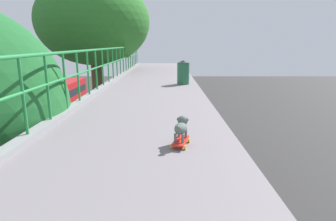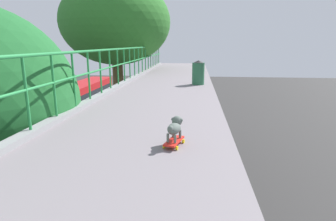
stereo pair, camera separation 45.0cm
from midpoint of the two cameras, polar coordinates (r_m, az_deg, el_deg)
name	(u,v)px [view 1 (the left image)]	position (r m, az deg, el deg)	size (l,w,h in m)	color
city_bus	(59,98)	(29.29, -21.93, 2.38)	(2.60, 10.09, 3.27)	#B41618
roadside_tree_far	(93,23)	(15.25, -16.00, 16.92)	(5.69, 5.69, 10.33)	brown
toy_skateboard	(180,141)	(3.77, -0.87, -6.36)	(0.28, 0.46, 0.08)	red
small_dog	(181,126)	(3.74, -0.76, -3.33)	(0.23, 0.40, 0.31)	#5A655E
litter_bin	(183,72)	(9.42, 1.72, 7.94)	(0.42, 0.42, 0.81)	#295F40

